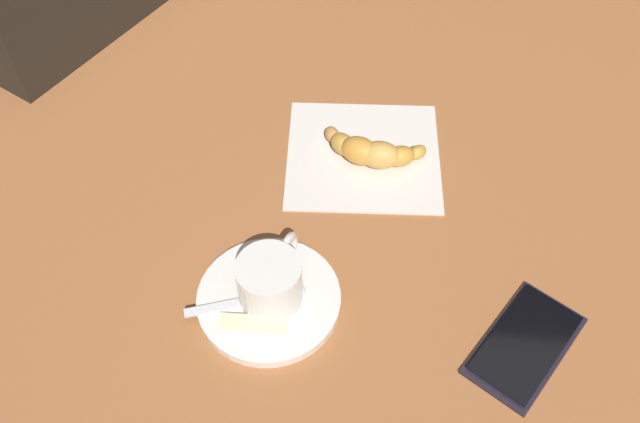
# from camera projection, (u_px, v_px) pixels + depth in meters

# --- Properties ---
(ground_plane) EXTENTS (1.80, 1.80, 0.00)m
(ground_plane) POSITION_uv_depth(u_px,v_px,m) (311.00, 218.00, 0.79)
(ground_plane) COLOR #9C5D33
(saucer) EXTENTS (0.15, 0.15, 0.01)m
(saucer) POSITION_uv_depth(u_px,v_px,m) (269.00, 299.00, 0.72)
(saucer) COLOR silver
(saucer) RESTS_ON ground
(espresso_cup) EXTENTS (0.09, 0.07, 0.05)m
(espresso_cup) POSITION_uv_depth(u_px,v_px,m) (271.00, 280.00, 0.69)
(espresso_cup) COLOR silver
(espresso_cup) RESTS_ON saucer
(teaspoon) EXTENTS (0.05, 0.12, 0.01)m
(teaspoon) POSITION_uv_depth(u_px,v_px,m) (266.00, 297.00, 0.71)
(teaspoon) COLOR silver
(teaspoon) RESTS_ON saucer
(sugar_packet) EXTENTS (0.02, 0.07, 0.01)m
(sugar_packet) POSITION_uv_depth(u_px,v_px,m) (253.00, 323.00, 0.69)
(sugar_packet) COLOR beige
(sugar_packet) RESTS_ON saucer
(napkin) EXTENTS (0.19, 0.20, 0.00)m
(napkin) POSITION_uv_depth(u_px,v_px,m) (363.00, 155.00, 0.85)
(napkin) COLOR silver
(napkin) RESTS_ON ground
(croissant) EXTENTS (0.07, 0.13, 0.03)m
(croissant) POSITION_uv_depth(u_px,v_px,m) (371.00, 151.00, 0.83)
(croissant) COLOR #C48343
(croissant) RESTS_ON napkin
(cell_phone) EXTENTS (0.15, 0.13, 0.01)m
(cell_phone) POSITION_uv_depth(u_px,v_px,m) (525.00, 344.00, 0.69)
(cell_phone) COLOR black
(cell_phone) RESTS_ON ground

